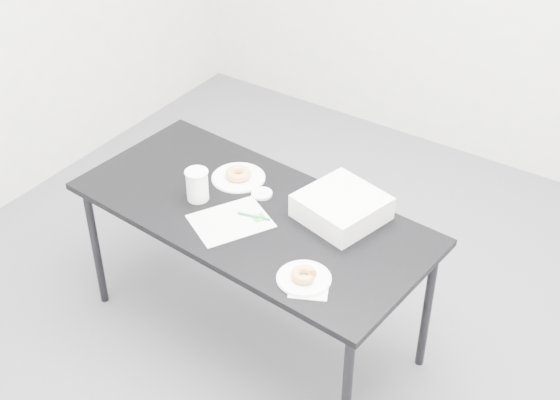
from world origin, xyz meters
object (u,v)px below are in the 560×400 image
Objects in this scene: plate_far at (238,178)px; pen at (254,216)px; table at (252,221)px; bakery_box at (342,207)px; scorecard at (231,221)px; donut_near at (304,275)px; coffee_cup at (197,185)px; plate_near at (304,278)px; donut_far at (238,174)px.

pen is at bearing -41.31° from plate_far.
table is 0.40m from bakery_box.
donut_near is (0.45, -0.14, 0.02)m from scorecard.
scorecard is 0.32m from plate_far.
table is at bearing 104.01° from scorecard.
coffee_cup is (-0.25, -0.06, 0.13)m from table.
bakery_box is at bearing 0.92° from plate_far.
plate_far reaches higher than scorecard.
plate_near is 0.43m from bakery_box.
plate_far is at bearing 146.12° from plate_near.
donut_far is 0.80× the size of coffee_cup.
coffee_cup is at bearing -164.86° from scorecard.
bakery_box is (0.37, 0.28, 0.05)m from scorecard.
table is 6.66× the size of plate_far.
donut_near is at bearing -33.88° from donut_far.
table is 0.13m from scorecard.
plate_near is at bearing 11.98° from scorecard.
donut_far reaches higher than plate_near.
plate_near is 0.70m from coffee_cup.
plate_far is at bearing 76.49° from coffee_cup.
donut_near reaches higher than plate_near.
coffee_cup is (-0.05, -0.22, 0.07)m from plate_far.
scorecard is 0.23m from coffee_cup.
coffee_cup is at bearing 170.33° from pen.
table is 5.17× the size of scorecard.
table is at bearing -40.59° from plate_far.
plate_far is (-0.61, 0.41, -0.02)m from donut_near.
table is 7.67× the size of plate_near.
donut_far is (0.00, 0.00, 0.02)m from plate_far.
scorecard is at bearing -100.20° from table.
plate_far is at bearing 143.98° from table.
donut_near is 0.87× the size of donut_far.
bakery_box is at bearing 66.35° from scorecard.
coffee_cup is 0.46× the size of bakery_box.
plate_near is at bearing -33.88° from donut_far.
plate_near is 0.74m from plate_far.
bakery_box is (0.53, 0.01, 0.03)m from donut_far.
coffee_cup is (-0.05, -0.22, 0.05)m from donut_far.
pen is (0.04, -0.04, 0.06)m from table.
pen reaches higher than table.
donut_near is 0.74m from plate_far.
donut_far is 0.23m from coffee_cup.
donut_far reaches higher than donut_near.
donut_near is at bearing -33.88° from plate_far.
donut_near reaches higher than table.
coffee_cup is at bearing -161.92° from table.
bakery_box is (0.30, 0.21, 0.05)m from pen.
scorecard is 0.99× the size of bakery_box.
table is at bearing 149.58° from plate_near.
bakery_box reaches higher than scorecard.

